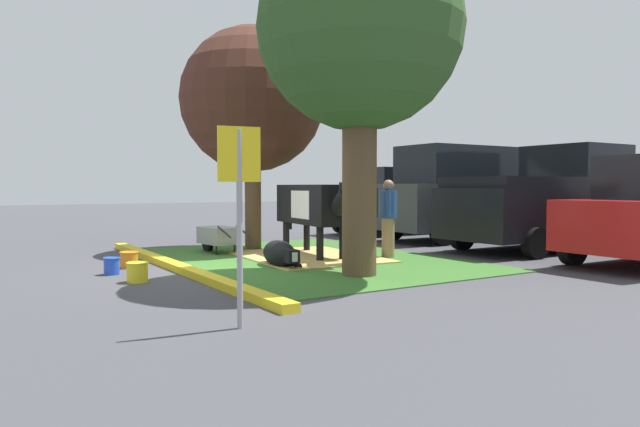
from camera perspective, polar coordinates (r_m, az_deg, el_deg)
ground_plane at (r=10.46m, az=-9.27°, el=-5.34°), size 80.00×80.00×0.00m
grass_island at (r=11.52m, az=-1.28°, el=-4.51°), size 7.08×5.03×0.02m
curb_yellow at (r=10.42m, az=-14.03°, el=-5.09°), size 8.28×0.24×0.12m
hay_bedding at (r=11.74m, az=-1.25°, el=-4.31°), size 3.35×2.60×0.04m
shade_tree_left at (r=13.54m, az=-6.69°, el=11.03°), size 3.30×3.30×5.09m
shade_tree_right at (r=9.65m, az=3.96°, el=17.58°), size 3.31×3.31×5.65m
cow_holstein at (r=11.76m, az=-0.50°, el=0.85°), size 3.13×0.97×1.53m
calf_lying at (r=10.46m, az=-3.97°, el=-4.00°), size 1.33×0.62×0.48m
person_handler at (r=11.75m, az=6.76°, el=-0.27°), size 0.43×0.36×1.59m
person_visitor_near at (r=10.64m, az=4.55°, el=-0.41°), size 0.34×0.53×1.64m
wheelbarrow at (r=12.66m, az=-10.04°, el=-2.19°), size 1.62×0.70×0.63m
parking_sign at (r=5.92m, az=-7.98°, el=2.66°), size 0.11×0.44×2.06m
bucket_orange at (r=10.87m, az=-18.34°, el=-4.32°), size 0.33×0.33×0.29m
bucket_blue at (r=10.15m, az=-19.89°, el=-4.86°), size 0.27×0.27×0.29m
bucket_yellow at (r=9.23m, az=-17.60°, el=-5.51°), size 0.34×0.34×0.31m
sedan_silver at (r=17.93m, az=7.57°, el=1.17°), size 2.04×4.41×2.02m
suv_dark_grey at (r=16.08m, az=13.53°, el=1.96°), size 2.15×4.61×2.52m
pickup_truck_black at (r=14.34m, az=21.95°, el=1.14°), size 2.25×5.41×2.42m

